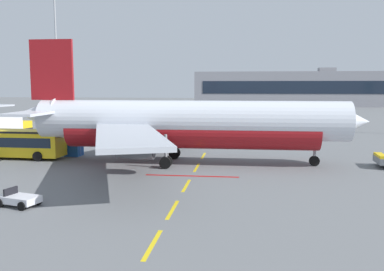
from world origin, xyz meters
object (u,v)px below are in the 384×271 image
Objects in this scene: fuel_service_truck at (9,126)px; apron_light_mast_near at (56,33)px; uld_cargo_container at (74,149)px; airliner_foreground at (185,124)px; apron_shuttle_bus at (8,142)px.

apron_light_mast_near is (-2.67, 23.02, 16.38)m from fuel_service_truck.
airliner_foreground is at bearing -12.90° from uld_cargo_container.
fuel_service_truck is (-29.35, 18.34, -2.30)m from airliner_foreground.
airliner_foreground reaches higher than apron_shuttle_bus.
uld_cargo_container is at bearing 167.10° from airliner_foreground.
uld_cargo_container is 0.06× the size of apron_light_mast_near.
airliner_foreground is 54.17m from apron_light_mast_near.
apron_light_mast_near reaches higher than uld_cargo_container.
apron_shuttle_bus reaches higher than uld_cargo_container.
apron_shuttle_bus is at bearing 177.93° from airliner_foreground.
apron_light_mast_near is (-13.03, 40.68, 16.28)m from apron_shuttle_bus.
airliner_foreground reaches higher than fuel_service_truck.
apron_light_mast_near reaches higher than fuel_service_truck.
fuel_service_truck is 28.38m from apron_light_mast_near.
uld_cargo_container is at bearing -42.76° from fuel_service_truck.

